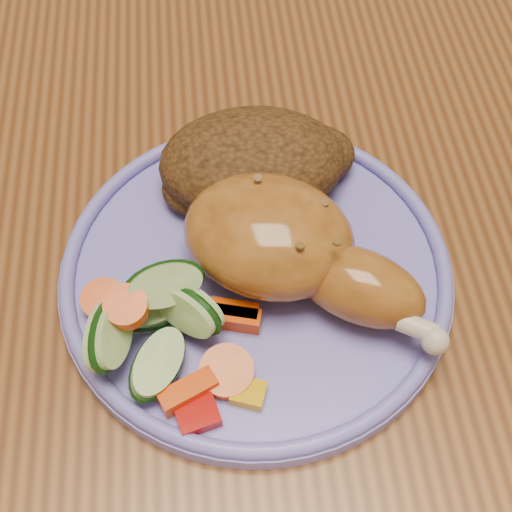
% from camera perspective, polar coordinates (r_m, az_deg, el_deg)
% --- Properties ---
extents(ground, '(4.00, 4.00, 0.00)m').
position_cam_1_polar(ground, '(1.19, 0.56, -19.14)').
color(ground, '#512F1B').
rests_on(ground, ground).
extents(dining_table, '(0.90, 1.40, 0.75)m').
position_cam_1_polar(dining_table, '(0.57, 1.09, -1.60)').
color(dining_table, brown).
rests_on(dining_table, ground).
extents(plate, '(0.26, 0.26, 0.01)m').
position_cam_1_polar(plate, '(0.47, -0.00, -1.45)').
color(plate, '#716BD1').
rests_on(plate, dining_table).
extents(plate_rim, '(0.25, 0.25, 0.01)m').
position_cam_1_polar(plate_rim, '(0.46, -0.00, -0.70)').
color(plate_rim, '#716BD1').
rests_on(plate_rim, plate).
extents(chicken_leg, '(0.17, 0.15, 0.06)m').
position_cam_1_polar(chicken_leg, '(0.44, 2.75, 0.68)').
color(chicken_leg, '#A76423').
rests_on(chicken_leg, plate).
extents(rice_pilaf, '(0.14, 0.09, 0.06)m').
position_cam_1_polar(rice_pilaf, '(0.49, -0.00, 7.44)').
color(rice_pilaf, '#4E2F13').
rests_on(rice_pilaf, plate).
extents(vegetable_pile, '(0.11, 0.11, 0.06)m').
position_cam_1_polar(vegetable_pile, '(0.43, -7.71, -5.60)').
color(vegetable_pile, '#A50A05').
rests_on(vegetable_pile, plate).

